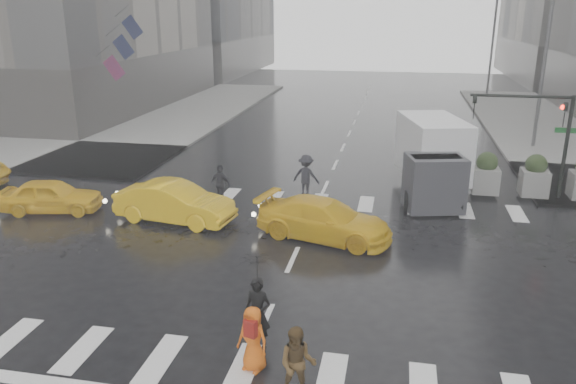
% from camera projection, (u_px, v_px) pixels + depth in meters
% --- Properties ---
extents(ground, '(120.00, 120.00, 0.00)m').
position_uv_depth(ground, '(293.00, 259.00, 18.33)').
color(ground, black).
rests_on(ground, ground).
extents(sidewalk_nw, '(35.00, 35.00, 0.15)m').
position_uv_depth(sidewalk_nw, '(60.00, 128.00, 38.24)').
color(sidewalk_nw, gray).
rests_on(sidewalk_nw, ground).
extents(road_markings, '(18.00, 48.00, 0.01)m').
position_uv_depth(road_markings, '(293.00, 259.00, 18.33)').
color(road_markings, silver).
rests_on(road_markings, ground).
extents(traffic_signal_pole, '(4.45, 0.42, 4.50)m').
position_uv_depth(traffic_signal_pole, '(543.00, 126.00, 23.14)').
color(traffic_signal_pole, black).
rests_on(traffic_signal_pole, ground).
extents(street_lamp_near, '(2.15, 0.22, 9.00)m').
position_uv_depth(street_lamp_near, '(542.00, 62.00, 31.58)').
color(street_lamp_near, '#59595B').
rests_on(street_lamp_near, ground).
extents(street_lamp_far, '(2.15, 0.22, 9.00)m').
position_uv_depth(street_lamp_far, '(491.00, 43.00, 50.24)').
color(street_lamp_far, '#59595B').
rests_on(street_lamp_far, ground).
extents(planter_west, '(1.10, 1.10, 1.80)m').
position_uv_depth(planter_west, '(486.00, 174.00, 24.38)').
color(planter_west, gray).
rests_on(planter_west, ground).
extents(planter_mid, '(1.10, 1.10, 1.80)m').
position_uv_depth(planter_mid, '(535.00, 176.00, 24.01)').
color(planter_mid, gray).
rests_on(planter_mid, ground).
extents(flag_cluster, '(2.87, 3.06, 4.69)m').
position_uv_depth(flag_cluster, '(119.00, 44.00, 36.63)').
color(flag_cluster, '#59595B').
rests_on(flag_cluster, ground).
extents(pedestrian_black, '(1.09, 1.10, 2.43)m').
position_uv_depth(pedestrian_black, '(257.00, 289.00, 13.09)').
color(pedestrian_black, black).
rests_on(pedestrian_black, ground).
extents(pedestrian_brown, '(0.83, 0.66, 1.65)m').
position_uv_depth(pedestrian_brown, '(298.00, 364.00, 11.55)').
color(pedestrian_brown, '#4A351A').
rests_on(pedestrian_brown, ground).
extents(pedestrian_orange, '(0.88, 0.72, 1.55)m').
position_uv_depth(pedestrian_orange, '(253.00, 339.00, 12.51)').
color(pedestrian_orange, '#D3570E').
rests_on(pedestrian_orange, ground).
extents(pedestrian_far_a, '(1.09, 0.84, 1.63)m').
position_uv_depth(pedestrian_far_a, '(221.00, 184.00, 23.49)').
color(pedestrian_far_a, black).
rests_on(pedestrian_far_a, ground).
extents(pedestrian_far_b, '(1.30, 0.86, 1.85)m').
position_uv_depth(pedestrian_far_b, '(306.00, 176.00, 24.26)').
color(pedestrian_far_b, black).
rests_on(pedestrian_far_b, ground).
extents(taxi_front, '(4.15, 2.34, 1.33)m').
position_uv_depth(taxi_front, '(51.00, 196.00, 22.48)').
color(taxi_front, yellow).
rests_on(taxi_front, ground).
extents(taxi_mid, '(4.79, 2.27, 1.52)m').
position_uv_depth(taxi_mid, '(175.00, 203.00, 21.42)').
color(taxi_mid, yellow).
rests_on(taxi_mid, ground).
extents(taxi_rear, '(4.65, 2.97, 1.41)m').
position_uv_depth(taxi_rear, '(324.00, 219.00, 19.84)').
color(taxi_rear, yellow).
rests_on(taxi_rear, ground).
extents(box_truck, '(2.28, 6.08, 3.23)m').
position_uv_depth(box_truck, '(433.00, 156.00, 24.29)').
color(box_truck, silver).
rests_on(box_truck, ground).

